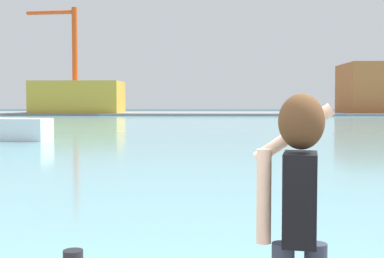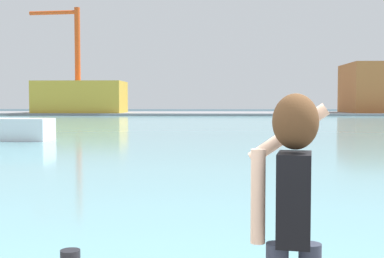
# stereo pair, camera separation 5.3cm
# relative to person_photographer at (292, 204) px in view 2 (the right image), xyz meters

# --- Properties ---
(ground_plane) EXTENTS (220.00, 220.00, 0.00)m
(ground_plane) POSITION_rel_person_photographer_xyz_m (-0.38, 49.95, -1.73)
(ground_plane) COLOR #334751
(harbor_water) EXTENTS (140.00, 100.00, 0.02)m
(harbor_water) POSITION_rel_person_photographer_xyz_m (-0.38, 51.95, -1.72)
(harbor_water) COLOR #6BA8B2
(harbor_water) RESTS_ON ground_plane
(far_shore_dock) EXTENTS (140.00, 20.00, 0.41)m
(far_shore_dock) POSITION_rel_person_photographer_xyz_m (-0.38, 91.95, -1.52)
(far_shore_dock) COLOR gray
(far_shore_dock) RESTS_ON ground_plane
(person_photographer) EXTENTS (0.53, 0.56, 1.74)m
(person_photographer) POSITION_rel_person_photographer_xyz_m (0.00, 0.00, 0.00)
(person_photographer) COLOR #2D3342
(person_photographer) RESTS_ON quay_promenade
(warehouse_left) EXTENTS (15.27, 8.82, 5.51)m
(warehouse_left) POSITION_rel_person_photographer_xyz_m (-24.00, 87.38, 1.43)
(warehouse_left) COLOR gold
(warehouse_left) RESTS_ON far_shore_dock
(port_crane) EXTENTS (9.44, 1.87, 18.75)m
(port_crane) POSITION_rel_person_photographer_xyz_m (-25.84, 89.54, 9.68)
(port_crane) COLOR #D84C19
(port_crane) RESTS_ON far_shore_dock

